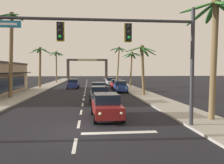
% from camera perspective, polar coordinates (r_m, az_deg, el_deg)
% --- Properties ---
extents(ground_plane, '(220.00, 220.00, 0.00)m').
position_cam_1_polar(ground_plane, '(12.65, -8.63, -12.01)').
color(ground_plane, black).
extents(sidewalk_right, '(3.20, 110.00, 0.14)m').
position_cam_1_polar(sidewalk_right, '(33.14, 6.76, -2.54)').
color(sidewalk_right, '#9E998E').
rests_on(sidewalk_right, ground).
extents(sidewalk_left, '(3.20, 110.00, 0.14)m').
position_cam_1_polar(sidewalk_left, '(33.44, -20.36, -2.66)').
color(sidewalk_left, '#9E998E').
rests_on(sidewalk_left, ground).
extents(lane_markings, '(4.28, 87.86, 0.01)m').
position_cam_1_polar(lane_markings, '(32.37, -6.11, -2.78)').
color(lane_markings, silver).
rests_on(lane_markings, ground).
extents(traffic_signal_mast, '(11.32, 0.41, 6.78)m').
position_cam_1_polar(traffic_signal_mast, '(12.61, 4.49, 10.01)').
color(traffic_signal_mast, '#2D2D33').
rests_on(traffic_signal_mast, ground).
extents(sedan_lead_at_stop_bar, '(2.07, 4.50, 1.68)m').
position_cam_1_polar(sedan_lead_at_stop_bar, '(15.38, -1.42, -6.03)').
color(sedan_lead_at_stop_bar, maroon).
rests_on(sedan_lead_at_stop_bar, ground).
extents(sedan_third_in_queue, '(2.05, 4.49, 1.68)m').
position_cam_1_polar(sedan_third_in_queue, '(22.26, -3.09, -3.22)').
color(sedan_third_in_queue, '#4C515B').
rests_on(sedan_third_in_queue, ground).
extents(sedan_fifth_in_queue, '(2.10, 4.51, 1.68)m').
position_cam_1_polar(sedan_fifth_in_queue, '(29.19, -3.44, -1.73)').
color(sedan_fifth_in_queue, silver).
rests_on(sedan_fifth_in_queue, ground).
extents(sedan_oncoming_far, '(2.05, 4.49, 1.68)m').
position_cam_1_polar(sedan_oncoming_far, '(40.80, -9.70, -0.41)').
color(sedan_oncoming_far, navy).
rests_on(sedan_oncoming_far, ground).
extents(sedan_parked_nearest_kerb, '(1.98, 4.46, 1.68)m').
position_cam_1_polar(sedan_parked_nearest_kerb, '(38.81, 1.19, -0.54)').
color(sedan_parked_nearest_kerb, red).
rests_on(sedan_parked_nearest_kerb, ground).
extents(sedan_parked_mid_kerb, '(2.03, 4.48, 1.68)m').
position_cam_1_polar(sedan_parked_mid_kerb, '(47.80, -0.33, 0.13)').
color(sedan_parked_mid_kerb, silver).
rests_on(sedan_parked_mid_kerb, ground).
extents(sedan_parked_far_kerb, '(2.06, 4.49, 1.68)m').
position_cam_1_polar(sedan_parked_far_kerb, '(33.52, 2.09, -1.11)').
color(sedan_parked_far_kerb, navy).
rests_on(sedan_parked_far_kerb, ground).
extents(palm_left_second, '(2.96, 2.83, 9.79)m').
position_cam_1_polar(palm_left_second, '(28.27, -24.01, 8.80)').
color(palm_left_second, brown).
rests_on(palm_left_second, ground).
extents(palm_left_third, '(4.00, 3.97, 7.50)m').
position_cam_1_polar(palm_left_third, '(43.59, -17.59, 5.26)').
color(palm_left_third, brown).
rests_on(palm_left_third, ground).
extents(palm_left_farthest, '(4.06, 3.91, 8.06)m').
position_cam_1_polar(palm_left_farthest, '(59.22, -13.81, 5.58)').
color(palm_left_farthest, brown).
rests_on(palm_left_farthest, ground).
extents(palm_right_nearest, '(4.34, 4.28, 7.78)m').
position_cam_1_polar(palm_right_nearest, '(15.94, 24.50, 11.31)').
color(palm_right_nearest, brown).
rests_on(palm_right_nearest, ground).
extents(palm_right_second, '(3.94, 4.08, 6.38)m').
position_cam_1_polar(palm_right_second, '(28.53, 7.61, 5.85)').
color(palm_right_second, brown).
rests_on(palm_right_second, ground).
extents(palm_right_third, '(3.79, 3.89, 6.73)m').
position_cam_1_polar(palm_right_third, '(42.62, 4.90, 5.61)').
color(palm_right_third, brown).
rests_on(palm_right_third, ground).
extents(palm_right_farthest, '(4.70, 4.36, 9.10)m').
position_cam_1_polar(palm_right_farthest, '(56.46, 1.61, 6.29)').
color(palm_right_farthest, brown).
rests_on(palm_right_farthest, ground).
extents(town_gateway_arch, '(14.34, 0.90, 7.18)m').
position_cam_1_polar(town_gateway_arch, '(80.86, -6.22, 3.95)').
color(town_gateway_arch, '#423D38').
rests_on(town_gateway_arch, ground).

